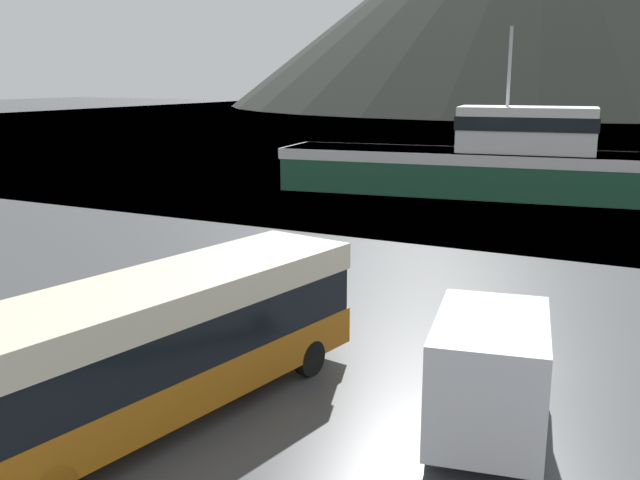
% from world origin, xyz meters
% --- Properties ---
extents(water_surface, '(240.00, 240.00, 0.00)m').
position_xyz_m(water_surface, '(0.00, 145.93, 0.00)').
color(water_surface, '#475B6B').
rests_on(water_surface, ground).
extents(tour_bus, '(4.26, 10.49, 3.08)m').
position_xyz_m(tour_bus, '(-1.00, 7.97, 1.75)').
color(tour_bus, '#B26614').
rests_on(tour_bus, ground).
extents(delivery_van, '(3.09, 5.51, 2.60)m').
position_xyz_m(delivery_van, '(5.36, 10.47, 1.36)').
color(delivery_van, silver).
rests_on(delivery_van, ground).
extents(fishing_boat, '(25.90, 8.68, 10.17)m').
position_xyz_m(fishing_boat, '(-2.29, 41.00, 2.07)').
color(fishing_boat, '#1E5138').
rests_on(fishing_boat, water_surface).
extents(storage_bin, '(1.53, 1.18, 1.45)m').
position_xyz_m(storage_bin, '(-5.11, 10.50, 0.74)').
color(storage_bin, '#287F3D').
rests_on(storage_bin, ground).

